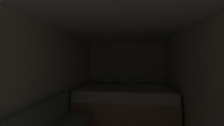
# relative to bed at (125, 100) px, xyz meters

# --- Properties ---
(wall_back) EXTENTS (2.63, 0.05, 2.08)m
(wall_back) POSITION_rel_bed_xyz_m (0.00, 0.97, 0.65)
(wall_back) COLOR beige
(wall_back) RESTS_ON ground
(wall_left) EXTENTS (0.05, 5.52, 2.08)m
(wall_left) POSITION_rel_bed_xyz_m (-1.29, -1.81, 0.65)
(wall_left) COLOR beige
(wall_left) RESTS_ON ground
(wall_right) EXTENTS (0.05, 5.52, 2.08)m
(wall_right) POSITION_rel_bed_xyz_m (1.29, -1.81, 0.65)
(wall_right) COLOR beige
(wall_right) RESTS_ON ground
(ceiling_slab) EXTENTS (2.63, 5.52, 0.05)m
(ceiling_slab) POSITION_rel_bed_xyz_m (0.00, -1.81, 1.72)
(ceiling_slab) COLOR white
(ceiling_slab) RESTS_ON wall_left
(bed) EXTENTS (2.41, 1.82, 0.94)m
(bed) POSITION_rel_bed_xyz_m (0.00, 0.00, 0.00)
(bed) COLOR tan
(bed) RESTS_ON ground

